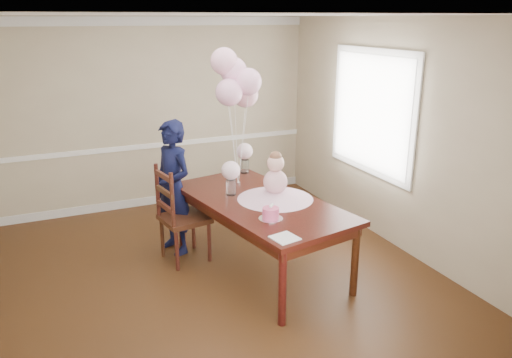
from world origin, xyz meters
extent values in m
cube|color=#311B0C|center=(0.00, 0.00, 0.00)|extent=(4.50, 5.00, 0.00)
cube|color=white|center=(0.00, 0.00, 2.70)|extent=(4.50, 5.00, 0.02)
cube|color=tan|center=(0.00, 2.50, 1.35)|extent=(4.50, 0.02, 2.70)
cube|color=tan|center=(0.00, -2.50, 1.35)|extent=(4.50, 0.02, 2.70)
cube|color=tan|center=(2.25, 0.00, 1.35)|extent=(0.02, 5.00, 2.70)
cube|color=white|center=(0.00, 2.49, 0.90)|extent=(4.50, 0.02, 0.07)
cube|color=silver|center=(0.00, 2.49, 2.63)|extent=(4.50, 0.02, 0.12)
cube|color=silver|center=(0.00, 2.49, 0.06)|extent=(4.50, 0.02, 0.12)
cube|color=silver|center=(2.23, 0.50, 1.55)|extent=(0.02, 1.66, 1.56)
cube|color=silver|center=(2.21, 0.50, 1.55)|extent=(0.01, 1.50, 1.40)
cube|color=black|center=(0.48, 0.00, 0.78)|extent=(1.47, 2.33, 0.05)
cube|color=black|center=(0.48, 0.00, 0.70)|extent=(1.35, 2.20, 0.11)
cylinder|color=black|center=(0.22, -1.06, 0.38)|extent=(0.09, 0.09, 0.76)
cylinder|color=black|center=(1.11, -0.89, 0.38)|extent=(0.09, 0.09, 0.76)
cylinder|color=black|center=(-0.16, 0.90, 0.38)|extent=(0.09, 0.09, 0.76)
cylinder|color=black|center=(0.73, 1.07, 0.38)|extent=(0.09, 0.09, 0.76)
cone|color=#E8ABC8|center=(0.65, -0.02, 0.87)|extent=(0.96, 0.96, 0.11)
sphere|color=#E993C5|center=(0.65, -0.02, 1.01)|extent=(0.26, 0.26, 0.26)
sphere|color=beige|center=(0.65, -0.02, 1.21)|extent=(0.18, 0.18, 0.18)
sphere|color=brown|center=(0.65, -0.02, 1.28)|extent=(0.13, 0.13, 0.13)
cylinder|color=white|center=(0.36, -0.51, 0.82)|extent=(0.28, 0.28, 0.01)
cylinder|color=#DA4578|center=(0.36, -0.51, 0.87)|extent=(0.19, 0.19, 0.11)
sphere|color=white|center=(0.36, -0.51, 0.94)|extent=(0.03, 0.03, 0.03)
sphere|color=white|center=(0.38, -0.49, 0.94)|extent=(0.03, 0.03, 0.03)
cylinder|color=white|center=(0.26, 0.29, 0.90)|extent=(0.13, 0.13, 0.17)
sphere|color=silver|center=(0.26, 0.29, 1.09)|extent=(0.21, 0.21, 0.21)
cylinder|color=white|center=(0.71, 0.99, 0.90)|extent=(0.13, 0.13, 0.17)
sphere|color=#F7CFDA|center=(0.71, 0.99, 1.09)|extent=(0.21, 0.21, 0.21)
cube|color=silver|center=(0.28, -0.97, 0.82)|extent=(0.25, 0.25, 0.01)
cylinder|color=white|center=(0.47, 0.61, 0.82)|extent=(0.05, 0.05, 0.02)
sphere|color=#FBB2D5|center=(0.36, 0.59, 1.89)|extent=(0.30, 0.30, 0.30)
sphere|color=#FFB4D8|center=(0.59, 0.58, 2.00)|extent=(0.30, 0.30, 0.30)
sphere|color=#FFB4DA|center=(0.47, 0.72, 2.11)|extent=(0.30, 0.30, 0.30)
sphere|color=#FFB4CE|center=(0.36, 0.72, 2.22)|extent=(0.30, 0.30, 0.30)
sphere|color=#EDA8B7|center=(0.61, 0.73, 1.84)|extent=(0.30, 0.30, 0.30)
cylinder|color=silver|center=(0.42, 0.60, 1.28)|extent=(0.10, 0.02, 0.90)
cylinder|color=white|center=(0.53, 0.59, 1.33)|extent=(0.12, 0.04, 1.01)
cylinder|color=white|center=(0.47, 0.66, 1.38)|extent=(0.01, 0.11, 1.12)
cylinder|color=white|center=(0.42, 0.67, 1.44)|extent=(0.11, 0.09, 1.23)
cylinder|color=white|center=(0.54, 0.67, 1.25)|extent=(0.14, 0.11, 0.84)
cube|color=#361A0E|center=(-0.21, 0.56, 0.50)|extent=(0.57, 0.57, 0.06)
cylinder|color=#38140F|center=(-0.38, 0.33, 0.24)|extent=(0.05, 0.05, 0.48)
cylinder|color=#3A1510|center=(0.02, 0.40, 0.24)|extent=(0.05, 0.05, 0.48)
cylinder|color=black|center=(-0.44, 0.73, 0.24)|extent=(0.05, 0.05, 0.48)
cylinder|color=#3B1710|center=(-0.05, 0.79, 0.24)|extent=(0.05, 0.05, 0.48)
cylinder|color=#36160E|center=(-0.40, 0.33, 0.83)|extent=(0.05, 0.05, 0.62)
cylinder|color=#35120E|center=(-0.47, 0.72, 0.83)|extent=(0.05, 0.05, 0.62)
cube|color=#3D1710|center=(-0.43, 0.53, 0.69)|extent=(0.11, 0.45, 0.06)
cube|color=#351B0E|center=(-0.43, 0.53, 0.87)|extent=(0.11, 0.45, 0.06)
cube|color=#3B1810|center=(-0.43, 0.53, 1.05)|extent=(0.11, 0.45, 0.06)
imported|color=black|center=(-0.26, 0.83, 0.79)|extent=(0.56, 0.67, 1.59)
camera|label=1|loc=(-1.58, -4.56, 2.68)|focal=35.00mm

